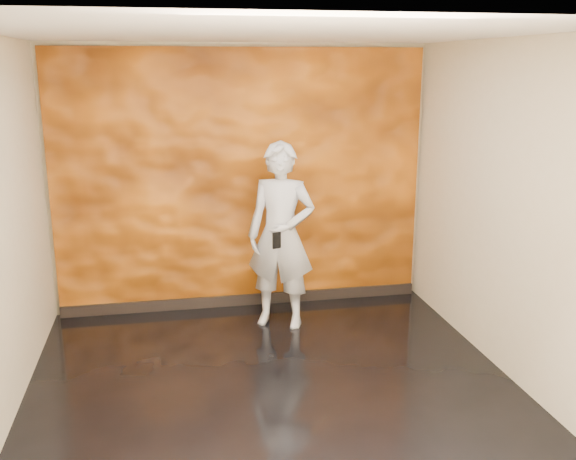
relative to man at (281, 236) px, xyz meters
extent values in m
cube|color=black|center=(-0.30, -1.33, -0.94)|extent=(4.00, 4.00, 0.01)
cube|color=#C1B493|center=(-0.30, 0.67, 0.47)|extent=(4.00, 0.02, 2.80)
cube|color=#C1B493|center=(-0.30, -3.33, 0.47)|extent=(4.00, 0.02, 2.80)
cube|color=#C1B493|center=(1.70, -1.33, 0.47)|extent=(0.02, 4.00, 2.80)
cube|color=white|center=(-0.30, -1.33, 1.87)|extent=(4.00, 4.00, 0.01)
cube|color=orange|center=(-0.30, 0.63, 0.45)|extent=(3.90, 0.06, 2.75)
cube|color=black|center=(-0.30, 0.59, -0.87)|extent=(3.90, 0.04, 0.12)
imported|color=#A1A6B1|center=(0.00, 0.00, 0.00)|extent=(0.80, 0.69, 1.87)
cube|color=black|center=(-0.09, -0.25, 0.03)|extent=(0.09, 0.05, 0.16)
camera|label=1|loc=(-1.10, -6.04, 1.65)|focal=40.00mm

